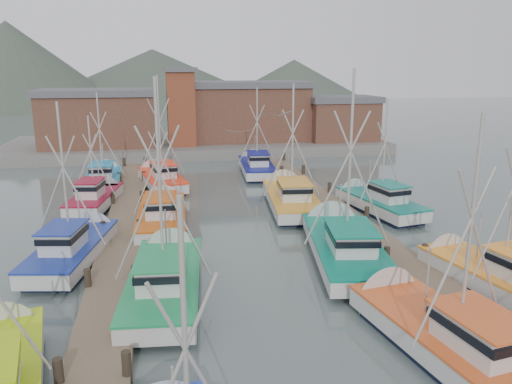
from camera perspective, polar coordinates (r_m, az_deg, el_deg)
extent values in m
plane|color=#4F5F5C|center=(25.56, 0.27, -8.22)|extent=(260.00, 260.00, 0.00)
cube|color=brown|center=(28.87, -15.19, -5.65)|extent=(2.20, 46.00, 0.40)
cylinder|color=black|center=(17.22, -21.56, -19.43)|extent=(0.30, 0.30, 1.50)
cylinder|color=black|center=(23.33, -18.62, -10.05)|extent=(0.30, 0.30, 1.50)
cylinder|color=black|center=(29.83, -17.02, -4.63)|extent=(0.30, 0.30, 1.50)
cylinder|color=black|center=(36.52, -16.01, -1.18)|extent=(0.30, 0.30, 1.50)
cylinder|color=black|center=(43.30, -15.32, 1.21)|extent=(0.30, 0.30, 1.50)
cylinder|color=black|center=(50.14, -14.82, 2.94)|extent=(0.30, 0.30, 1.50)
cylinder|color=black|center=(16.96, -14.51, -19.41)|extent=(0.30, 0.30, 1.50)
cylinder|color=black|center=(23.13, -13.64, -9.90)|extent=(0.30, 0.30, 1.50)
cylinder|color=black|center=(29.68, -13.17, -4.47)|extent=(0.30, 0.30, 1.50)
cylinder|color=black|center=(36.39, -12.88, -1.03)|extent=(0.30, 0.30, 1.50)
cylinder|color=black|center=(43.20, -12.68, 1.33)|extent=(0.30, 0.30, 1.50)
cylinder|color=black|center=(50.05, -12.53, 3.05)|extent=(0.30, 0.30, 1.50)
cube|color=brown|center=(31.08, 11.54, -4.02)|extent=(2.20, 46.00, 0.40)
cylinder|color=black|center=(20.03, 23.61, -14.66)|extent=(0.30, 0.30, 1.50)
cylinder|color=black|center=(25.47, 14.67, -7.69)|extent=(0.30, 0.30, 1.50)
cylinder|color=black|center=(31.54, 9.19, -3.18)|extent=(0.30, 0.30, 1.50)
cylinder|color=black|center=(37.92, 5.54, -0.13)|extent=(0.30, 0.30, 1.50)
cylinder|color=black|center=(44.49, 2.95, 2.03)|extent=(0.30, 0.30, 1.50)
cylinder|color=black|center=(51.18, 1.04, 3.62)|extent=(0.30, 0.30, 1.50)
cylinder|color=black|center=(26.38, 18.62, -7.22)|extent=(0.30, 0.30, 1.50)
cylinder|color=black|center=(32.27, 12.52, -2.94)|extent=(0.30, 0.30, 1.50)
cylinder|color=black|center=(38.54, 8.39, 0.01)|extent=(0.30, 0.30, 1.50)
cylinder|color=black|center=(45.02, 5.42, 2.12)|extent=(0.30, 0.30, 1.50)
cylinder|color=black|center=(51.63, 3.21, 3.70)|extent=(0.30, 0.30, 1.50)
cube|color=slate|center=(61.05, -6.72, 5.36)|extent=(44.00, 16.00, 1.20)
cube|color=brown|center=(58.80, -17.49, 7.78)|extent=(12.00, 8.00, 5.50)
cube|color=#57565B|center=(58.58, -17.71, 10.79)|extent=(12.72, 8.48, 0.70)
cube|color=brown|center=(61.37, -1.16, 8.98)|extent=(14.00, 9.00, 6.20)
cube|color=#57565B|center=(61.16, -1.17, 12.20)|extent=(14.84, 9.54, 0.70)
cube|color=brown|center=(61.49, 9.59, 8.00)|extent=(8.00, 6.00, 4.50)
cube|color=#57565B|center=(61.28, 9.69, 10.42)|extent=(8.48, 6.36, 0.70)
cube|color=brown|center=(56.43, -8.56, 9.31)|extent=(3.00, 3.00, 8.00)
cube|color=#57565B|center=(56.25, -8.72, 13.62)|extent=(3.60, 3.60, 0.50)
cone|color=#465244|center=(142.94, -25.84, 8.75)|extent=(110.00, 110.00, 42.00)
cone|color=#465244|center=(153.49, -11.52, 10.11)|extent=(140.00, 140.00, 30.00)
cone|color=#465244|center=(148.91, 4.31, 10.24)|extent=(90.00, 90.00, 24.00)
cylinder|color=#A6A098|center=(9.78, -8.01, -19.15)|extent=(0.12, 0.12, 6.48)
cube|color=black|center=(19.01, 21.54, -17.47)|extent=(3.63, 8.04, 0.70)
cube|color=silver|center=(18.68, 21.72, -15.76)|extent=(4.12, 9.13, 0.80)
cube|color=#DE5722|center=(18.51, 21.83, -14.73)|extent=(4.22, 9.23, 0.10)
cone|color=silver|center=(21.81, 13.99, -11.15)|extent=(2.88, 1.49, 2.75)
cube|color=silver|center=(17.58, 24.32, -14.48)|extent=(2.15, 2.87, 1.10)
cube|color=black|center=(17.47, 24.40, -13.81)|extent=(2.30, 3.15, 0.28)
cube|color=#DE5722|center=(17.32, 24.52, -12.75)|extent=(2.44, 3.34, 0.07)
cylinder|color=#A6A098|center=(16.99, 23.33, -4.01)|extent=(0.14, 0.14, 7.29)
cylinder|color=#A6A098|center=(16.90, 21.64, -7.02)|extent=(2.59, 0.47, 5.70)
cylinder|color=#A6A098|center=(17.64, 24.42, -6.43)|extent=(2.59, 0.47, 5.70)
cylinder|color=#A6A098|center=(19.06, 19.01, -9.55)|extent=(0.08, 0.08, 2.46)
cone|color=silver|center=(20.76, -26.88, -13.68)|extent=(2.69, 1.56, 2.53)
cylinder|color=#A6A098|center=(15.69, -27.11, -11.08)|extent=(2.16, 0.50, 4.75)
cube|color=black|center=(22.38, -10.31, -11.70)|extent=(3.31, 7.99, 0.70)
cube|color=silver|center=(22.10, -10.39, -10.18)|extent=(3.76, 9.08, 0.80)
cube|color=#188D4C|center=(21.95, -10.43, -9.27)|extent=(3.86, 9.18, 0.10)
cone|color=silver|center=(26.24, -9.58, -6.54)|extent=(2.86, 1.38, 2.76)
cube|color=silver|center=(20.76, -10.74, -8.97)|extent=(2.04, 2.82, 1.10)
cube|color=black|center=(20.67, -10.77, -8.39)|extent=(2.19, 3.09, 0.28)
cube|color=#188D4C|center=(20.54, -10.82, -7.46)|extent=(2.32, 3.28, 0.07)
cylinder|color=#A6A098|center=(20.51, -10.98, 1.24)|extent=(0.14, 0.14, 8.25)
cylinder|color=#A6A098|center=(20.81, -12.40, -1.40)|extent=(2.93, 0.39, 6.45)
cylinder|color=#A6A098|center=(20.70, -9.30, -1.34)|extent=(2.93, 0.39, 6.45)
cylinder|color=#A6A098|center=(23.00, -10.24, -4.91)|extent=(0.08, 0.08, 2.47)
cube|color=black|center=(26.25, 10.10, -7.72)|extent=(4.23, 8.92, 0.70)
cube|color=silver|center=(26.02, 10.16, -6.39)|extent=(4.80, 10.14, 0.80)
cube|color=#05785E|center=(25.89, 10.20, -5.60)|extent=(4.91, 10.25, 0.10)
cone|color=silver|center=(30.60, 8.37, -3.49)|extent=(3.19, 1.61, 3.04)
cube|color=silver|center=(24.63, 10.79, -5.25)|extent=(2.44, 3.22, 1.10)
cube|color=black|center=(24.55, 10.81, -4.75)|extent=(2.62, 3.53, 0.28)
cube|color=#05785E|center=(24.44, 10.85, -3.95)|extent=(2.77, 3.74, 0.07)
cylinder|color=#A6A098|center=(24.61, 10.71, 3.71)|extent=(0.16, 0.16, 8.55)
cylinder|color=#A6A098|center=(24.69, 9.20, 1.43)|extent=(3.02, 0.63, 6.68)
cylinder|color=#A6A098|center=(24.94, 12.01, 1.43)|extent=(3.02, 0.63, 6.68)
cylinder|color=#A6A098|center=(27.16, 9.59, -1.94)|extent=(0.09, 0.09, 2.72)
cube|color=black|center=(27.28, -20.17, -7.55)|extent=(3.51, 7.19, 0.70)
cube|color=silver|center=(27.05, -20.28, -6.26)|extent=(3.99, 8.17, 0.80)
cube|color=navy|center=(26.93, -20.35, -5.50)|extent=(4.08, 8.27, 0.10)
cone|color=silver|center=(30.60, -17.82, -4.03)|extent=(2.61, 1.55, 2.44)
cube|color=silver|center=(25.92, -21.15, -4.99)|extent=(2.00, 2.61, 1.10)
cube|color=black|center=(25.85, -21.20, -4.51)|extent=(2.14, 2.86, 0.28)
cube|color=navy|center=(25.74, -21.27, -3.75)|extent=(2.27, 3.03, 0.07)
cylinder|color=#A6A098|center=(25.88, -21.13, 1.80)|extent=(0.14, 0.14, 7.04)
cylinder|color=#A6A098|center=(26.25, -22.07, 0.02)|extent=(2.48, 0.57, 5.50)
cylinder|color=#A6A098|center=(25.86, -19.85, 0.02)|extent=(2.48, 0.57, 5.50)
cylinder|color=#A6A098|center=(27.84, -19.60, -2.18)|extent=(0.08, 0.08, 2.35)
cube|color=black|center=(24.77, 25.91, -10.34)|extent=(3.41, 7.08, 0.70)
cube|color=silver|center=(24.53, 26.07, -8.95)|extent=(3.88, 8.04, 0.80)
cube|color=orange|center=(24.39, 26.16, -8.12)|extent=(3.96, 8.13, 0.10)
cone|color=silver|center=(27.09, 20.06, -6.55)|extent=(2.59, 1.52, 2.44)
cylinder|color=#A6A098|center=(23.09, 26.30, -2.16)|extent=(2.51, 0.54, 5.55)
cylinder|color=#A6A098|center=(24.87, 24.13, -4.49)|extent=(0.08, 0.08, 2.26)
cube|color=black|center=(31.71, -10.64, -3.90)|extent=(2.75, 7.54, 0.70)
cube|color=silver|center=(31.52, -10.69, -2.78)|extent=(3.12, 8.57, 0.80)
cube|color=#C8520D|center=(31.42, -10.72, -2.11)|extent=(3.21, 8.66, 0.10)
cone|color=silver|center=(35.63, -10.49, -1.06)|extent=(2.69, 1.22, 2.64)
cube|color=silver|center=(30.29, -10.83, -1.60)|extent=(1.82, 2.61, 1.10)
cube|color=black|center=(30.23, -10.85, -1.18)|extent=(1.94, 2.87, 0.28)
cube|color=#C8520D|center=(30.14, -10.88, -0.52)|extent=(2.06, 3.04, 0.07)
cylinder|color=#A6A098|center=(30.53, -11.00, 3.58)|extent=(0.12, 0.12, 6.35)
cylinder|color=#A6A098|center=(30.70, -11.95, 2.16)|extent=(2.28, 0.19, 4.97)
cylinder|color=#A6A098|center=(30.65, -9.93, 2.24)|extent=(2.28, 0.19, 4.97)
cylinder|color=#A6A098|center=(32.58, -10.74, 0.68)|extent=(0.07, 0.07, 2.36)
cube|color=black|center=(35.29, 4.02, -1.85)|extent=(3.59, 8.49, 0.70)
cube|color=silver|center=(35.11, 4.04, -0.83)|extent=(4.08, 9.65, 0.80)
cube|color=gold|center=(35.02, 4.05, -0.23)|extent=(4.18, 9.75, 0.10)
cone|color=silver|center=(39.64, 3.00, 0.69)|extent=(3.03, 1.42, 2.93)
cube|color=silver|center=(33.80, 4.36, 0.24)|extent=(2.19, 3.00, 1.10)
cube|color=black|center=(33.75, 4.36, 0.62)|extent=(2.35, 3.30, 0.28)
cube|color=gold|center=(33.67, 4.37, 1.22)|extent=(2.49, 3.50, 0.07)
cylinder|color=#A6A098|center=(34.10, 4.21, 5.91)|extent=(0.14, 0.14, 7.58)
cylinder|color=#A6A098|center=(34.15, 3.18, 4.43)|extent=(2.70, 0.40, 5.93)
cylinder|color=#A6A098|center=(34.34, 5.17, 4.44)|extent=(2.70, 0.40, 5.93)
cylinder|color=#A6A098|center=(36.37, 3.67, 2.29)|extent=(0.08, 0.08, 2.61)
cube|color=black|center=(37.02, -17.83, -1.75)|extent=(3.07, 6.51, 0.70)
cube|color=silver|center=(36.85, -17.91, -0.77)|extent=(3.49, 7.40, 0.80)
cube|color=maroon|center=(36.76, -17.95, -0.20)|extent=(3.57, 7.48, 0.10)
cone|color=silver|center=(40.21, -16.51, 0.31)|extent=(2.37, 1.46, 2.22)
cube|color=silver|center=(35.84, -18.39, 0.35)|extent=(1.77, 2.35, 1.10)
cube|color=black|center=(35.79, -18.42, 0.70)|extent=(1.90, 2.57, 0.28)
cube|color=maroon|center=(35.71, -18.47, 1.27)|extent=(2.02, 2.73, 0.07)
cylinder|color=#A6A098|center=(36.09, -18.34, 3.97)|extent=(0.12, 0.12, 5.45)
cylinder|color=#A6A098|center=(36.34, -19.00, 2.96)|extent=(1.94, 0.41, 4.27)
cylinder|color=#A6A098|center=(36.06, -17.52, 2.99)|extent=(1.94, 0.41, 4.27)
cylinder|color=#A6A098|center=(37.70, -17.56, 2.07)|extent=(0.07, 0.07, 2.13)
cube|color=black|center=(35.23, 13.91, -2.26)|extent=(3.30, 7.02, 0.70)
cube|color=silver|center=(35.06, 13.97, -1.24)|extent=(3.75, 7.98, 0.80)
cube|color=#0F7464|center=(34.96, 14.01, -0.64)|extent=(3.84, 8.06, 0.10)
cone|color=silver|center=(38.19, 10.72, -0.06)|extent=(2.57, 1.48, 2.42)
cube|color=silver|center=(34.10, 14.93, -0.08)|extent=(1.92, 2.53, 1.10)
cube|color=black|center=(34.05, 14.96, 0.30)|extent=(2.06, 2.77, 0.28)
cube|color=#0F7464|center=(33.97, 15.00, 0.89)|extent=(2.18, 2.94, 0.07)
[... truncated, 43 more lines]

